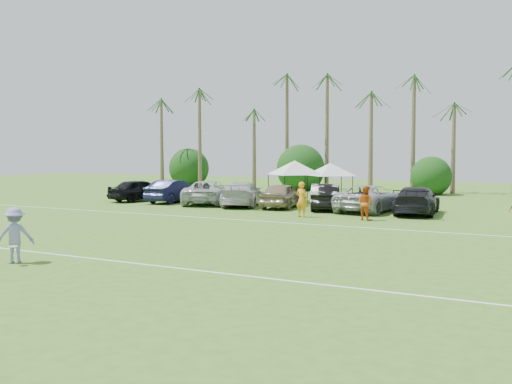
% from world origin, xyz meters
% --- Properties ---
extents(ground, '(120.00, 120.00, 0.00)m').
position_xyz_m(ground, '(0.00, 0.00, 0.00)').
color(ground, '#3E691F').
rests_on(ground, ground).
extents(field_lines, '(80.00, 12.10, 0.01)m').
position_xyz_m(field_lines, '(0.00, 8.00, 0.01)').
color(field_lines, white).
rests_on(field_lines, ground).
extents(palm_tree_0, '(2.40, 2.40, 8.90)m').
position_xyz_m(palm_tree_0, '(-22.00, 38.00, 7.48)').
color(palm_tree_0, brown).
rests_on(palm_tree_0, ground).
extents(palm_tree_1, '(2.40, 2.40, 9.90)m').
position_xyz_m(palm_tree_1, '(-17.00, 38.00, 8.35)').
color(palm_tree_1, brown).
rests_on(palm_tree_1, ground).
extents(palm_tree_2, '(2.40, 2.40, 10.90)m').
position_xyz_m(palm_tree_2, '(-12.00, 38.00, 9.21)').
color(palm_tree_2, brown).
rests_on(palm_tree_2, ground).
extents(palm_tree_3, '(2.40, 2.40, 11.90)m').
position_xyz_m(palm_tree_3, '(-8.00, 38.00, 10.06)').
color(palm_tree_3, brown).
rests_on(palm_tree_3, ground).
extents(palm_tree_4, '(2.40, 2.40, 8.90)m').
position_xyz_m(palm_tree_4, '(-4.00, 38.00, 7.48)').
color(palm_tree_4, brown).
rests_on(palm_tree_4, ground).
extents(palm_tree_5, '(2.40, 2.40, 9.90)m').
position_xyz_m(palm_tree_5, '(0.00, 38.00, 8.35)').
color(palm_tree_5, brown).
rests_on(palm_tree_5, ground).
extents(palm_tree_6, '(2.40, 2.40, 10.90)m').
position_xyz_m(palm_tree_6, '(4.00, 38.00, 9.21)').
color(palm_tree_6, brown).
rests_on(palm_tree_6, ground).
extents(palm_tree_7, '(2.40, 2.40, 11.90)m').
position_xyz_m(palm_tree_7, '(8.00, 38.00, 10.06)').
color(palm_tree_7, brown).
rests_on(palm_tree_7, ground).
extents(bush_tree_0, '(4.00, 4.00, 4.00)m').
position_xyz_m(bush_tree_0, '(-19.00, 39.00, 1.80)').
color(bush_tree_0, brown).
rests_on(bush_tree_0, ground).
extents(bush_tree_1, '(4.00, 4.00, 4.00)m').
position_xyz_m(bush_tree_1, '(-6.00, 39.00, 1.80)').
color(bush_tree_1, brown).
rests_on(bush_tree_1, ground).
extents(bush_tree_2, '(4.00, 4.00, 4.00)m').
position_xyz_m(bush_tree_2, '(6.00, 39.00, 1.80)').
color(bush_tree_2, brown).
rests_on(bush_tree_2, ground).
extents(sideline_player_a, '(0.80, 0.61, 1.98)m').
position_xyz_m(sideline_player_a, '(2.74, 16.77, 0.99)').
color(sideline_player_a, orange).
rests_on(sideline_player_a, ground).
extents(sideline_player_b, '(1.11, 1.01, 1.86)m').
position_xyz_m(sideline_player_b, '(6.32, 16.95, 0.93)').
color(sideline_player_b, '#CC5316').
rests_on(sideline_player_b, ground).
extents(canopy_tent_left, '(4.35, 4.35, 3.52)m').
position_xyz_m(canopy_tent_left, '(-1.38, 25.22, 3.02)').
color(canopy_tent_left, black).
rests_on(canopy_tent_left, ground).
extents(canopy_tent_right, '(4.05, 4.05, 3.28)m').
position_xyz_m(canopy_tent_right, '(0.44, 27.71, 2.81)').
color(canopy_tent_right, black).
rests_on(canopy_tent_right, ground).
extents(frisbee_player, '(1.32, 1.30, 1.82)m').
position_xyz_m(frisbee_player, '(-0.55, 0.32, 0.91)').
color(frisbee_player, '#817CB0').
rests_on(frisbee_player, ground).
extents(parked_car_0, '(3.23, 5.15, 1.63)m').
position_xyz_m(parked_car_0, '(-11.94, 20.90, 0.82)').
color(parked_car_0, black).
rests_on(parked_car_0, ground).
extents(parked_car_1, '(1.78, 4.98, 1.63)m').
position_xyz_m(parked_car_1, '(-9.07, 21.19, 0.82)').
color(parked_car_1, black).
rests_on(parked_car_1, ground).
extents(parked_car_2, '(4.58, 6.46, 1.63)m').
position_xyz_m(parked_car_2, '(-6.21, 21.18, 0.82)').
color(parked_car_2, '#AFB1B4').
rests_on(parked_car_2, ground).
extents(parked_car_3, '(3.93, 6.07, 1.63)m').
position_xyz_m(parked_car_3, '(-3.34, 20.99, 0.82)').
color(parked_car_3, '#BBBBBB').
rests_on(parked_car_3, ground).
extents(parked_car_4, '(2.46, 4.98, 1.63)m').
position_xyz_m(parked_car_4, '(-0.47, 21.16, 0.82)').
color(parked_car_4, gray).
rests_on(parked_car_4, ground).
extents(parked_car_5, '(3.36, 5.25, 1.63)m').
position_xyz_m(parked_car_5, '(2.40, 21.38, 0.82)').
color(parked_car_5, black).
rests_on(parked_car_5, ground).
extents(parked_car_6, '(3.25, 6.11, 1.63)m').
position_xyz_m(parked_car_6, '(5.26, 21.40, 0.82)').
color(parked_car_6, '#A6A8B0').
rests_on(parked_car_6, ground).
extents(parked_car_7, '(2.79, 5.82, 1.63)m').
position_xyz_m(parked_car_7, '(8.13, 21.20, 0.82)').
color(parked_car_7, black).
rests_on(parked_car_7, ground).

